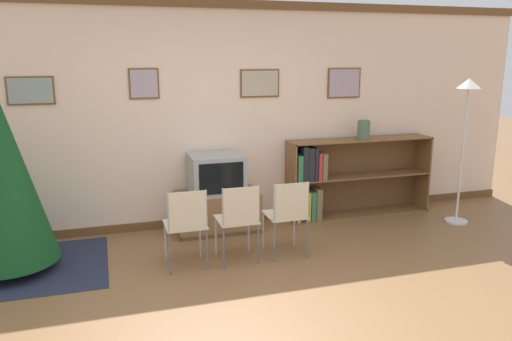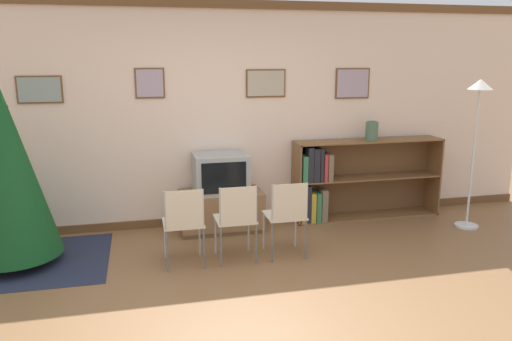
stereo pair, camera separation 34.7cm
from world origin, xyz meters
The scene contains 12 objects.
ground_plane centered at (0.00, 0.00, 0.00)m, with size 24.00×24.00×0.00m, color brown.
wall_back centered at (0.00, 2.31, 1.35)m, with size 8.69×0.11×2.70m.
area_rug centered at (-2.14, 1.46, 0.00)m, with size 1.82×1.37×0.01m.
christmas_tree centered at (-2.14, 1.46, 0.99)m, with size 0.93×0.93×1.97m.
tv_console centered at (0.05, 1.98, 0.24)m, with size 0.98×0.52×0.48m.
television centered at (0.05, 1.98, 0.71)m, with size 0.62×0.51×0.46m.
folding_chair_left centered at (-0.47, 1.00, 0.47)m, with size 0.40×0.40×0.82m.
folding_chair_center centered at (0.05, 1.00, 0.47)m, with size 0.40×0.40×0.82m.
folding_chair_right centered at (0.58, 1.00, 0.47)m, with size 0.40×0.40×0.82m.
bookshelf centered at (1.64, 2.08, 0.50)m, with size 1.94×0.36×1.02m.
vase centered at (2.00, 2.03, 1.14)m, with size 0.16×0.16×0.25m.
standing_lamp centered at (3.03, 1.40, 1.38)m, with size 0.28×0.28×1.80m.
Camera 1 is at (-1.18, -3.61, 2.07)m, focal length 35.00 mm.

